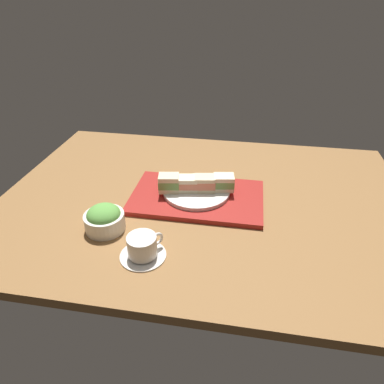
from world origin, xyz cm
name	(u,v)px	position (x,y,z in cm)	size (l,w,h in cm)	color
ground_plane	(204,201)	(0.00, 0.00, -1.50)	(140.00, 100.00, 3.00)	brown
serving_tray	(197,197)	(2.34, 1.51, 0.85)	(44.50, 27.14, 1.71)	maroon
sandwich_plate	(196,192)	(2.76, 0.33, 2.38)	(22.87, 22.87, 1.34)	silver
sandwich_nearmost	(224,183)	(-6.32, -1.60, 5.73)	(7.53, 6.07, 5.38)	beige
sandwich_inner_near	(206,183)	(-0.27, -0.31, 5.71)	(7.79, 6.15, 5.33)	beige
sandwich_inner_far	(187,184)	(5.78, 0.97, 5.58)	(7.82, 6.13, 5.08)	beige
sandwich_farmost	(169,183)	(11.84, 2.26, 5.99)	(7.60, 6.20, 5.89)	beige
salad_bowl	(104,219)	(27.06, 22.12, 3.75)	(11.98, 11.98, 8.02)	silver
coffee_cup	(143,247)	(12.41, 31.80, 3.01)	(12.66, 12.66, 6.58)	silver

